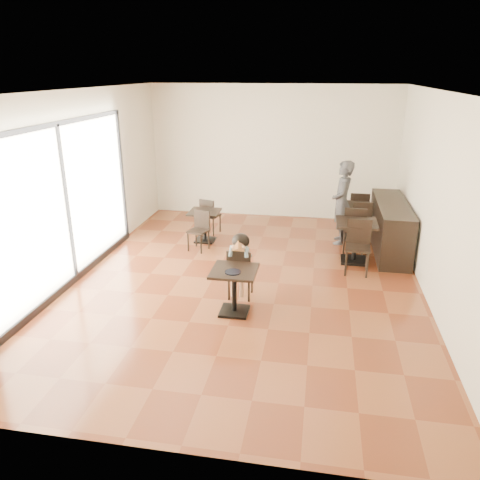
% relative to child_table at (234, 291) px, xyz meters
% --- Properties ---
extents(floor, '(6.00, 8.00, 0.01)m').
position_rel_child_table_xyz_m(floor, '(-0.02, 1.15, -0.36)').
color(floor, brown).
rests_on(floor, ground).
extents(ceiling, '(6.00, 8.00, 0.01)m').
position_rel_child_table_xyz_m(ceiling, '(-0.02, 1.15, 2.84)').
color(ceiling, white).
rests_on(ceiling, floor).
extents(wall_back, '(6.00, 0.01, 3.20)m').
position_rel_child_table_xyz_m(wall_back, '(-0.02, 5.15, 1.24)').
color(wall_back, beige).
rests_on(wall_back, floor).
extents(wall_front, '(6.00, 0.01, 3.20)m').
position_rel_child_table_xyz_m(wall_front, '(-0.02, -2.85, 1.24)').
color(wall_front, beige).
rests_on(wall_front, floor).
extents(wall_left, '(0.01, 8.00, 3.20)m').
position_rel_child_table_xyz_m(wall_left, '(-3.02, 1.15, 1.24)').
color(wall_left, beige).
rests_on(wall_left, floor).
extents(wall_right, '(0.01, 8.00, 3.20)m').
position_rel_child_table_xyz_m(wall_right, '(2.98, 1.15, 1.24)').
color(wall_right, beige).
rests_on(wall_right, floor).
extents(storefront_window, '(0.04, 4.50, 2.60)m').
position_rel_child_table_xyz_m(storefront_window, '(-2.99, 0.65, 1.04)').
color(storefront_window, white).
rests_on(storefront_window, floor).
extents(child_table, '(0.67, 0.67, 0.71)m').
position_rel_child_table_xyz_m(child_table, '(0.00, 0.00, 0.00)').
color(child_table, black).
rests_on(child_table, floor).
extents(child_chair, '(0.38, 0.38, 0.85)m').
position_rel_child_table_xyz_m(child_chair, '(0.00, 0.55, 0.07)').
color(child_chair, black).
rests_on(child_chair, floor).
extents(child, '(0.38, 0.54, 1.08)m').
position_rel_child_table_xyz_m(child, '(0.00, 0.55, 0.18)').
color(child, slate).
rests_on(child, child_chair).
extents(plate, '(0.24, 0.24, 0.01)m').
position_rel_child_table_xyz_m(plate, '(0.00, -0.10, 0.36)').
color(plate, black).
rests_on(plate, child_table).
extents(pizza_slice, '(0.25, 0.19, 0.06)m').
position_rel_child_table_xyz_m(pizza_slice, '(0.00, 0.36, 0.58)').
color(pizza_slice, tan).
rests_on(pizza_slice, child).
extents(adult_patron, '(0.43, 0.65, 1.77)m').
position_rel_child_table_xyz_m(adult_patron, '(1.65, 3.43, 0.53)').
color(adult_patron, '#3C3D41').
rests_on(adult_patron, floor).
extents(cafe_table_mid, '(0.81, 0.81, 0.80)m').
position_rel_child_table_xyz_m(cafe_table_mid, '(1.90, 2.40, 0.05)').
color(cafe_table_mid, black).
rests_on(cafe_table_mid, floor).
extents(cafe_table_left, '(0.79, 0.79, 0.67)m').
position_rel_child_table_xyz_m(cafe_table_left, '(-1.21, 3.02, -0.02)').
color(cafe_table_left, black).
rests_on(cafe_table_left, floor).
extents(cafe_table_back, '(0.74, 0.74, 0.77)m').
position_rel_child_table_xyz_m(cafe_table_back, '(1.92, 3.73, 0.03)').
color(cafe_table_back, black).
rests_on(cafe_table_back, floor).
extents(chair_mid_a, '(0.46, 0.46, 0.97)m').
position_rel_child_table_xyz_m(chair_mid_a, '(1.92, 2.95, 0.13)').
color(chair_mid_a, black).
rests_on(chair_mid_a, floor).
extents(chair_mid_b, '(0.46, 0.46, 0.97)m').
position_rel_child_table_xyz_m(chair_mid_b, '(1.92, 1.85, 0.13)').
color(chair_mid_b, black).
rests_on(chair_mid_b, floor).
extents(chair_left_a, '(0.45, 0.45, 0.81)m').
position_rel_child_table_xyz_m(chair_left_a, '(-1.21, 3.57, 0.05)').
color(chair_left_a, black).
rests_on(chair_left_a, floor).
extents(chair_left_b, '(0.45, 0.45, 0.81)m').
position_rel_child_table_xyz_m(chair_left_b, '(-1.21, 2.47, 0.05)').
color(chair_left_b, black).
rests_on(chair_left_b, floor).
extents(chair_back_a, '(0.42, 0.42, 0.93)m').
position_rel_child_table_xyz_m(chair_back_a, '(2.08, 4.28, 0.11)').
color(chair_back_a, black).
rests_on(chair_back_a, floor).
extents(chair_back_b, '(0.42, 0.42, 0.93)m').
position_rel_child_table_xyz_m(chair_back_b, '(2.08, 3.18, 0.11)').
color(chair_back_b, black).
rests_on(chair_back_b, floor).
extents(service_counter, '(0.60, 2.40, 1.00)m').
position_rel_child_table_xyz_m(service_counter, '(2.63, 3.15, 0.14)').
color(service_counter, black).
rests_on(service_counter, floor).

